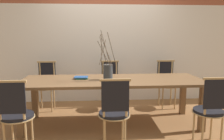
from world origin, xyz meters
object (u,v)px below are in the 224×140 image
at_px(vase_centerpiece, 108,71).
at_px(book_stack, 81,78).
at_px(chair_near_center, 211,108).
at_px(dining_table, 112,84).
at_px(chair_far_center, 167,82).

distance_m(vase_centerpiece, book_stack, 0.45).
bearing_deg(vase_centerpiece, chair_near_center, -32.09).
bearing_deg(chair_near_center, dining_table, 146.07).
relative_size(vase_centerpiece, book_stack, 3.48).
relative_size(chair_near_center, vase_centerpiece, 1.21).
bearing_deg(chair_far_center, book_stack, 23.77).
bearing_deg(chair_near_center, chair_far_center, 91.63).
distance_m(dining_table, chair_near_center, 1.46).
bearing_deg(dining_table, book_stack, 170.00).
relative_size(chair_near_center, book_stack, 4.23).
bearing_deg(chair_near_center, book_stack, 152.08).
distance_m(dining_table, vase_centerpiece, 0.23).
xyz_separation_m(chair_near_center, chair_far_center, (-0.05, 1.62, 0.00)).
bearing_deg(book_stack, dining_table, -10.00).
bearing_deg(book_stack, vase_centerpiece, -13.28).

